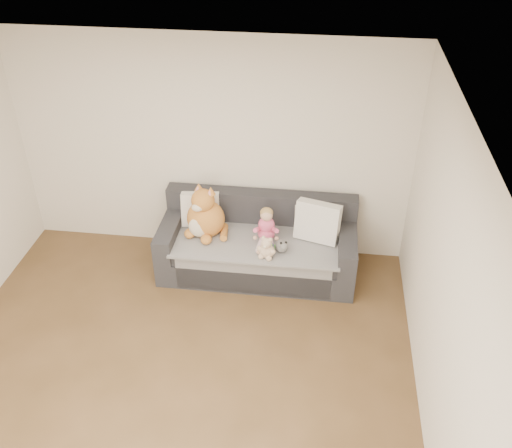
{
  "coord_description": "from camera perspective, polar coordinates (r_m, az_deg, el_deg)",
  "views": [
    {
      "loc": [
        1.23,
        -3.17,
        4.18
      ],
      "look_at": [
        0.59,
        1.87,
        0.75
      ],
      "focal_mm": 40.0,
      "sensor_mm": 36.0,
      "label": 1
    }
  ],
  "objects": [
    {
      "name": "cushion_right_front",
      "position": [
        6.3,
        6.18,
        0.22
      ],
      "size": [
        0.53,
        0.34,
        0.46
      ],
      "rotation": [
        0.0,
        0.0,
        -0.27
      ],
      "color": "white",
      "rests_on": "sofa"
    },
    {
      "name": "sofa",
      "position": [
        6.53,
        0.21,
        -2.28
      ],
      "size": [
        2.2,
        0.94,
        0.85
      ],
      "color": "#292A2E",
      "rests_on": "ground"
    },
    {
      "name": "room_shell",
      "position": [
        4.76,
        -9.28,
        -3.69
      ],
      "size": [
        5.0,
        5.0,
        5.0
      ],
      "color": "brown",
      "rests_on": "ground"
    },
    {
      "name": "cushion_right_back",
      "position": [
        6.39,
        5.71,
        0.34
      ],
      "size": [
        0.42,
        0.26,
        0.37
      ],
      "rotation": [
        0.0,
        0.0,
        0.23
      ],
      "color": "white",
      "rests_on": "sofa"
    },
    {
      "name": "sippy_cup",
      "position": [
        6.15,
        1.45,
        -2.3
      ],
      "size": [
        0.11,
        0.09,
        0.12
      ],
      "rotation": [
        0.0,
        0.0,
        0.34
      ],
      "color": "#503BA2",
      "rests_on": "sofa"
    },
    {
      "name": "toddler",
      "position": [
        6.26,
        1.03,
        -0.38
      ],
      "size": [
        0.29,
        0.41,
        0.4
      ],
      "rotation": [
        0.0,
        0.0,
        0.07
      ],
      "color": "#F05477",
      "rests_on": "sofa"
    },
    {
      "name": "plush_cow",
      "position": [
        6.16,
        2.63,
        -2.21
      ],
      "size": [
        0.14,
        0.2,
        0.17
      ],
      "rotation": [
        0.0,
        0.0,
        0.33
      ],
      "color": "white",
      "rests_on": "sofa"
    },
    {
      "name": "teddy_bear",
      "position": [
        6.04,
        1.06,
        -2.54
      ],
      "size": [
        0.2,
        0.16,
        0.26
      ],
      "rotation": [
        0.0,
        0.0,
        -0.29
      ],
      "color": "tan",
      "rests_on": "sofa"
    },
    {
      "name": "cushion_left",
      "position": [
        6.55,
        -5.58,
        1.48
      ],
      "size": [
        0.45,
        0.24,
        0.41
      ],
      "rotation": [
        0.0,
        0.0,
        0.11
      ],
      "color": "white",
      "rests_on": "sofa"
    },
    {
      "name": "plush_cat",
      "position": [
        6.35,
        -5.13,
        0.78
      ],
      "size": [
        0.49,
        0.45,
        0.65
      ],
      "rotation": [
        0.0,
        0.0,
        -0.4
      ],
      "color": "#BC6A29",
      "rests_on": "sofa"
    }
  ]
}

